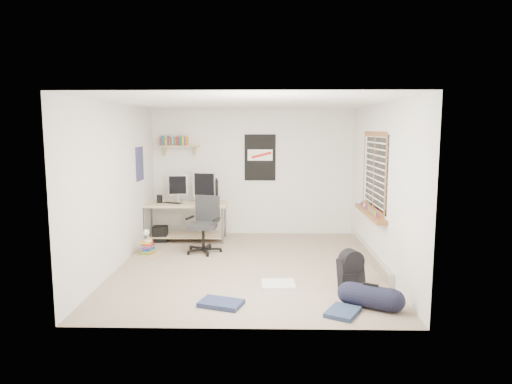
{
  "coord_description": "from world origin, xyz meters",
  "views": [
    {
      "loc": [
        0.26,
        -6.87,
        2.12
      ],
      "look_at": [
        0.1,
        0.47,
        1.1
      ],
      "focal_mm": 32.0,
      "sensor_mm": 36.0,
      "label": 1
    }
  ],
  "objects_px": {
    "duffel_bag": "(370,297)",
    "office_chair": "(203,224)",
    "backpack": "(351,274)",
    "book_stack": "(147,245)",
    "desk": "(186,222)"
  },
  "relations": [
    {
      "from": "backpack",
      "to": "book_stack",
      "type": "distance_m",
      "value": 3.55
    },
    {
      "from": "duffel_bag",
      "to": "book_stack",
      "type": "bearing_deg",
      "value": 173.03
    },
    {
      "from": "backpack",
      "to": "book_stack",
      "type": "height_order",
      "value": "backpack"
    },
    {
      "from": "book_stack",
      "to": "duffel_bag",
      "type": "bearing_deg",
      "value": -35.13
    },
    {
      "from": "duffel_bag",
      "to": "office_chair",
      "type": "bearing_deg",
      "value": 161.79
    },
    {
      "from": "backpack",
      "to": "book_stack",
      "type": "relative_size",
      "value": 0.96
    },
    {
      "from": "desk",
      "to": "book_stack",
      "type": "relative_size",
      "value": 3.55
    },
    {
      "from": "desk",
      "to": "duffel_bag",
      "type": "xyz_separation_m",
      "value": [
        2.76,
        -3.27,
        -0.22
      ]
    },
    {
      "from": "office_chair",
      "to": "book_stack",
      "type": "relative_size",
      "value": 2.21
    },
    {
      "from": "desk",
      "to": "backpack",
      "type": "xyz_separation_m",
      "value": [
        2.65,
        -2.6,
        -0.16
      ]
    },
    {
      "from": "book_stack",
      "to": "backpack",
      "type": "bearing_deg",
      "value": -27.31
    },
    {
      "from": "duffel_bag",
      "to": "desk",
      "type": "bearing_deg",
      "value": 158.32
    },
    {
      "from": "desk",
      "to": "office_chair",
      "type": "relative_size",
      "value": 1.61
    },
    {
      "from": "office_chair",
      "to": "backpack",
      "type": "relative_size",
      "value": 2.3
    },
    {
      "from": "duffel_bag",
      "to": "book_stack",
      "type": "xyz_separation_m",
      "value": [
        -3.26,
        2.29,
        0.01
      ]
    }
  ]
}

